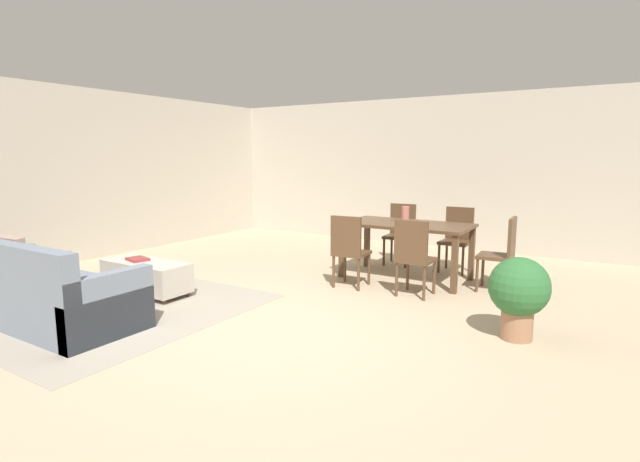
{
  "coord_description": "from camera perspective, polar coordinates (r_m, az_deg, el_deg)",
  "views": [
    {
      "loc": [
        2.74,
        -3.61,
        1.65
      ],
      "look_at": [
        -0.42,
        1.43,
        0.72
      ],
      "focal_mm": 27.12,
      "sensor_mm": 36.0,
      "label": 1
    }
  ],
  "objects": [
    {
      "name": "dining_chair_head_east",
      "position": [
        6.27,
        20.77,
        -2.09
      ],
      "size": [
        0.42,
        0.42,
        0.92
      ],
      "color": "#513823",
      "rests_on": "ground_plane"
    },
    {
      "name": "dining_table",
      "position": [
        6.58,
        10.17,
        0.13
      ],
      "size": [
        1.67,
        0.89,
        0.76
      ],
      "color": "#513823",
      "rests_on": "ground_plane"
    },
    {
      "name": "book_on_ottoman",
      "position": [
        6.24,
        -20.72,
        -3.13
      ],
      "size": [
        0.3,
        0.25,
        0.03
      ],
      "primitive_type": "cube",
      "rotation": [
        0.0,
        0.0,
        -0.23
      ],
      "color": "maroon",
      "rests_on": "ottoman_table"
    },
    {
      "name": "wall_left",
      "position": [
        8.33,
        -28.48,
        5.74
      ],
      "size": [
        0.12,
        11.0,
        2.7
      ],
      "primitive_type": "cube",
      "color": "#BCB2A0",
      "rests_on": "ground_plane"
    },
    {
      "name": "vase_centerpiece",
      "position": [
        6.61,
        10.02,
        1.94
      ],
      "size": [
        0.1,
        0.1,
        0.22
      ],
      "primitive_type": "cylinder",
      "color": "#B26659",
      "rests_on": "dining_table"
    },
    {
      "name": "potted_plant",
      "position": [
        4.71,
        22.42,
        -6.6
      ],
      "size": [
        0.54,
        0.54,
        0.76
      ],
      "color": "#996B4C",
      "rests_on": "ground_plane"
    },
    {
      "name": "wall_back",
      "position": [
        9.04,
        14.51,
        6.68
      ],
      "size": [
        9.0,
        0.12,
        2.7
      ],
      "primitive_type": "cube",
      "color": "#BCB2A0",
      "rests_on": "ground_plane"
    },
    {
      "name": "dining_chair_near_left",
      "position": [
        6.04,
        3.43,
        -1.92
      ],
      "size": [
        0.43,
        0.43,
        0.92
      ],
      "color": "#513823",
      "rests_on": "ground_plane"
    },
    {
      "name": "couch",
      "position": [
        5.61,
        -30.12,
        -6.36
      ],
      "size": [
        2.21,
        0.88,
        0.86
      ],
      "color": "slate",
      "rests_on": "ground_plane"
    },
    {
      "name": "ottoman_table",
      "position": [
        6.18,
        -19.81,
        -4.95
      ],
      "size": [
        1.13,
        0.46,
        0.4
      ],
      "color": "#B7AD9E",
      "rests_on": "ground_plane"
    },
    {
      "name": "dining_chair_near_right",
      "position": [
        5.74,
        11.0,
        -2.64
      ],
      "size": [
        0.4,
        0.4,
        0.92
      ],
      "color": "#513823",
      "rests_on": "ground_plane"
    },
    {
      "name": "dining_chair_far_left",
      "position": [
        7.51,
        9.5,
        0.08
      ],
      "size": [
        0.43,
        0.43,
        0.92
      ],
      "color": "#513823",
      "rests_on": "ground_plane"
    },
    {
      "name": "ground_plane",
      "position": [
        4.82,
        -4.88,
        -11.16
      ],
      "size": [
        10.8,
        10.8,
        0.0
      ],
      "primitive_type": "plane",
      "color": "tan"
    },
    {
      "name": "area_rug",
      "position": [
        5.95,
        -24.34,
        -7.99
      ],
      "size": [
        3.0,
        2.8,
        0.01
      ],
      "primitive_type": "cube",
      "color": "gray",
      "rests_on": "ground_plane"
    },
    {
      "name": "dining_chair_far_right",
      "position": [
        7.2,
        15.88,
        -0.51
      ],
      "size": [
        0.4,
        0.4,
        0.92
      ],
      "color": "#513823",
      "rests_on": "ground_plane"
    }
  ]
}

